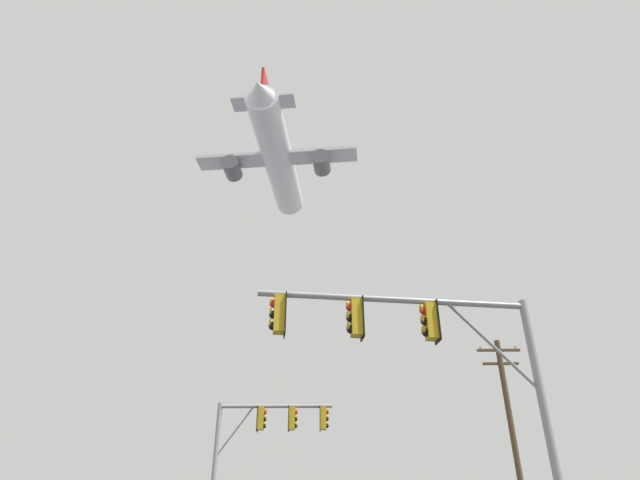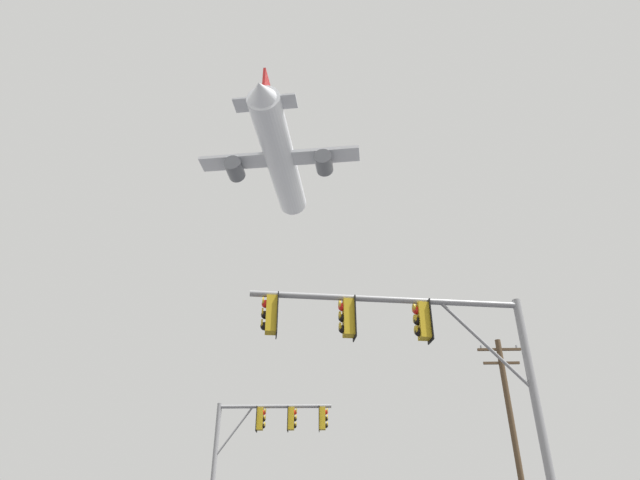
{
  "view_description": "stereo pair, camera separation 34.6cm",
  "coord_description": "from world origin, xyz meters",
  "px_view_note": "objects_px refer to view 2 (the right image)",
  "views": [
    {
      "loc": [
        0.18,
        -6.52,
        1.24
      ],
      "look_at": [
        -0.23,
        19.65,
        15.88
      ],
      "focal_mm": 29.56,
      "sensor_mm": 36.0,
      "label": 1
    },
    {
      "loc": [
        0.52,
        -6.51,
        1.24
      ],
      "look_at": [
        -0.23,
        19.65,
        15.88
      ],
      "focal_mm": 29.56,
      "sensor_mm": 36.0,
      "label": 2
    }
  ],
  "objects_px": {
    "signal_pole_far": "(262,438)",
    "signal_pole_near": "(420,351)",
    "airplane": "(280,159)",
    "utility_pole": "(514,436)"
  },
  "relations": [
    {
      "from": "signal_pole_near",
      "to": "signal_pole_far",
      "type": "bearing_deg",
      "value": 114.78
    },
    {
      "from": "signal_pole_far",
      "to": "utility_pole",
      "type": "relative_size",
      "value": 0.62
    },
    {
      "from": "signal_pole_near",
      "to": "utility_pole",
      "type": "xyz_separation_m",
      "value": [
        6.38,
        14.23,
        0.27
      ]
    },
    {
      "from": "signal_pole_near",
      "to": "airplane",
      "type": "xyz_separation_m",
      "value": [
        -7.8,
        34.3,
        32.66
      ]
    },
    {
      "from": "airplane",
      "to": "utility_pole",
      "type": "bearing_deg",
      "value": -54.74
    },
    {
      "from": "signal_pole_far",
      "to": "utility_pole",
      "type": "distance_m",
      "value": 11.96
    },
    {
      "from": "signal_pole_far",
      "to": "signal_pole_near",
      "type": "bearing_deg",
      "value": -65.22
    },
    {
      "from": "signal_pole_near",
      "to": "airplane",
      "type": "bearing_deg",
      "value": 102.81
    },
    {
      "from": "airplane",
      "to": "signal_pole_far",
      "type": "bearing_deg",
      "value": -83.51
    },
    {
      "from": "utility_pole",
      "to": "airplane",
      "type": "distance_m",
      "value": 40.65
    }
  ]
}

